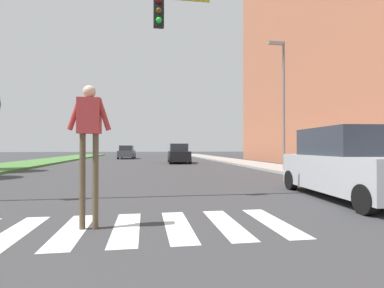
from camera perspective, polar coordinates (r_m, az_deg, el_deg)
The scene contains 9 objects.
ground_plane at distance 27.86m, azimuth -10.62°, elevation -3.56°, with size 140.00×140.00×0.00m, color #38383A.
crosswalk at distance 5.53m, azimuth -17.34°, elevation -15.38°, with size 6.75×2.20×0.01m.
median_strip at distance 27.54m, azimuth -29.29°, elevation -3.36°, with size 4.25×64.00×0.15m, color #477A38.
sidewalk_right at distance 27.23m, azimuth 9.35°, elevation -3.47°, with size 3.00×64.00×0.15m, color #9E9991.
street_lamp_right at distance 18.44m, azimuth 17.00°, elevation 9.30°, with size 1.02×0.24×7.50m.
pedestrian_performer at distance 5.43m, azimuth -19.19°, elevation 2.02°, with size 0.75×0.26×2.49m.
suv_crossing at distance 9.28m, azimuth 27.93°, elevation -3.56°, with size 2.27×4.72×1.97m.
sedan_midblock at distance 26.82m, azimuth -2.58°, elevation -1.95°, with size 2.05×4.62×1.75m.
sedan_distant at distance 37.93m, azimuth -12.47°, elevation -1.62°, with size 2.07×4.35×1.65m.
Camera 1 is at (0.77, 2.19, 1.41)m, focal length 27.68 mm.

